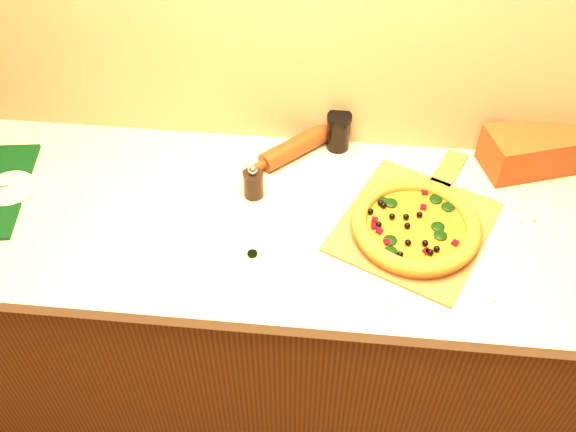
% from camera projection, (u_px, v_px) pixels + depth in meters
% --- Properties ---
extents(cabinet, '(2.80, 0.65, 0.86)m').
position_uv_depth(cabinet, '(300.00, 319.00, 2.04)').
color(cabinet, '#46260F').
rests_on(cabinet, ground).
extents(countertop, '(2.84, 0.68, 0.04)m').
position_uv_depth(countertop, '(302.00, 224.00, 1.71)').
color(countertop, beige).
rests_on(countertop, cabinet).
extents(pizza_peel, '(0.49, 0.57, 0.01)m').
position_uv_depth(pizza_peel, '(416.00, 223.00, 1.68)').
color(pizza_peel, brown).
rests_on(pizza_peel, countertop).
extents(pizza, '(0.33, 0.33, 0.05)m').
position_uv_depth(pizza, '(416.00, 226.00, 1.64)').
color(pizza, '#C18230').
rests_on(pizza, pizza_peel).
extents(bottle_cap, '(0.03, 0.03, 0.01)m').
position_uv_depth(bottle_cap, '(252.00, 254.00, 1.61)').
color(bottle_cap, black).
rests_on(bottle_cap, countertop).
extents(pepper_grinder, '(0.06, 0.06, 0.10)m').
position_uv_depth(pepper_grinder, '(253.00, 183.00, 1.73)').
color(pepper_grinder, black).
rests_on(pepper_grinder, countertop).
extents(rolling_pin, '(0.33, 0.32, 0.06)m').
position_uv_depth(rolling_pin, '(304.00, 143.00, 1.87)').
color(rolling_pin, '#5A2C0F').
rests_on(rolling_pin, countertop).
extents(bread_bag, '(0.46, 0.27, 0.12)m').
position_uv_depth(bread_bag, '(560.00, 145.00, 1.81)').
color(bread_bag, '#612C12').
rests_on(bread_bag, countertop).
extents(dark_jar, '(0.07, 0.07, 0.12)m').
position_uv_depth(dark_jar, '(339.00, 131.00, 1.86)').
color(dark_jar, black).
rests_on(dark_jar, countertop).
extents(side_plate, '(0.15, 0.15, 0.01)m').
position_uv_depth(side_plate, '(10.00, 189.00, 1.77)').
color(side_plate, beige).
rests_on(side_plate, countertop).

